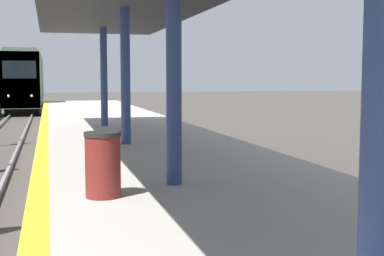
{
  "coord_description": "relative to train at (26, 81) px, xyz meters",
  "views": [
    {
      "loc": [
        1.83,
        -1.16,
        2.6
      ],
      "look_at": [
        7.16,
        18.67,
        0.69
      ],
      "focal_mm": 50.0,
      "sensor_mm": 36.0,
      "label": 1
    }
  ],
  "objects": [
    {
      "name": "train",
      "position": [
        0.0,
        0.0,
        0.0
      ],
      "size": [
        2.67,
        22.07,
        4.69
      ],
      "color": "black",
      "rests_on": "ground"
    },
    {
      "name": "trash_bin",
      "position": [
        2.55,
        -40.88,
        -0.99
      ],
      "size": [
        0.52,
        0.52,
        0.93
      ],
      "color": "maroon",
      "rests_on": "platform_right"
    }
  ]
}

